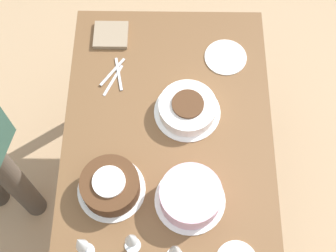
# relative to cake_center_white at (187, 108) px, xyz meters

# --- Properties ---
(ground_plane) EXTENTS (12.00, 12.00, 0.00)m
(ground_plane) POSITION_rel_cake_center_white_xyz_m (0.09, -0.08, -0.80)
(ground_plane) COLOR tan
(dining_table) EXTENTS (1.25, 0.87, 0.77)m
(dining_table) POSITION_rel_cake_center_white_xyz_m (0.09, -0.08, -0.17)
(dining_table) COLOR brown
(dining_table) RESTS_ON ground_plane
(cake_center_white) EXTENTS (0.28, 0.28, 0.08)m
(cake_center_white) POSITION_rel_cake_center_white_xyz_m (0.00, 0.00, 0.00)
(cake_center_white) COLOR white
(cake_center_white) RESTS_ON dining_table
(cake_front_chocolate) EXTENTS (0.27, 0.27, 0.10)m
(cake_front_chocolate) POSITION_rel_cake_center_white_xyz_m (0.35, -0.30, 0.01)
(cake_front_chocolate) COLOR white
(cake_front_chocolate) RESTS_ON dining_table
(cake_back_decorated) EXTENTS (0.28, 0.28, 0.11)m
(cake_back_decorated) POSITION_rel_cake_center_white_xyz_m (0.39, 0.01, 0.02)
(cake_back_decorated) COLOR white
(cake_back_decorated) RESTS_ON dining_table
(wine_glass_near) EXTENTS (0.06, 0.06, 0.18)m
(wine_glass_near) POSITION_rel_cake_center_white_xyz_m (0.56, -0.21, 0.08)
(wine_glass_near) COLOR silver
(wine_glass_near) RESTS_ON dining_table
(wine_glass_far) EXTENTS (0.06, 0.06, 0.18)m
(wine_glass_far) POSITION_rel_cake_center_white_xyz_m (0.60, -0.05, 0.09)
(wine_glass_far) COLOR silver
(wine_glass_far) RESTS_ON dining_table
(wine_glass_extra) EXTENTS (0.06, 0.06, 0.21)m
(wine_glass_extra) POSITION_rel_cake_center_white_xyz_m (0.59, -0.38, 0.11)
(wine_glass_extra) COLOR silver
(wine_glass_extra) RESTS_ON dining_table
(dessert_plate_left) EXTENTS (0.19, 0.19, 0.01)m
(dessert_plate_left) POSITION_rel_cake_center_white_xyz_m (-0.28, 0.17, -0.03)
(dessert_plate_left) COLOR white
(dessert_plate_left) RESTS_ON dining_table
(fork_pile) EXTENTS (0.20, 0.11, 0.01)m
(fork_pile) POSITION_rel_cake_center_white_xyz_m (-0.18, -0.32, -0.03)
(fork_pile) COLOR silver
(fork_pile) RESTS_ON dining_table
(napkin_stack) EXTENTS (0.14, 0.16, 0.02)m
(napkin_stack) POSITION_rel_cake_center_white_xyz_m (-0.39, -0.35, -0.02)
(napkin_stack) COLOR gray
(napkin_stack) RESTS_ON dining_table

